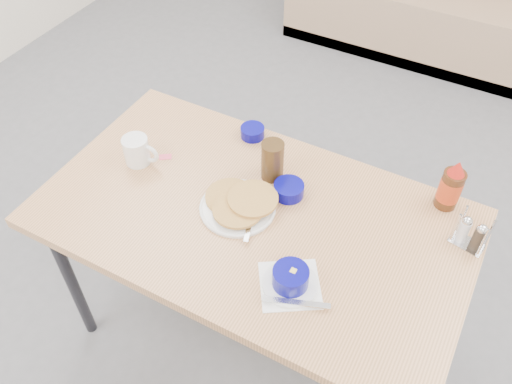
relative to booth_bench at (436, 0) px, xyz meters
The scene contains 12 objects.
ground 2.81m from the booth_bench, 90.00° to the right, with size 6.00×6.00×0.00m, color slate.
booth_bench is the anchor object (origin of this frame).
dining_table 2.56m from the booth_bench, 90.00° to the right, with size 1.40×0.80×0.76m.
pancake_plate 2.57m from the booth_bench, 91.23° to the right, with size 0.25×0.25×0.04m.
coffee_mug 2.59m from the booth_bench, 100.79° to the right, with size 0.13×0.09×0.10m.
grits_setting 2.77m from the booth_bench, 85.28° to the right, with size 0.26×0.24×0.07m.
creamer_bowl 2.24m from the booth_bench, 94.91° to the right, with size 0.09×0.09×0.04m.
butter_bowl 2.44m from the booth_bench, 88.53° to the right, with size 0.10×0.10×0.05m.
amber_tumbler 2.40m from the booth_bench, 90.68° to the right, with size 0.08×0.08×0.15m, color #3F2914.
condiment_caddy 2.46m from the booth_bench, 74.62° to the right, with size 0.11×0.08×0.13m.
syrup_bottle 2.31m from the booth_bench, 76.27° to the right, with size 0.07×0.07×0.19m.
sugar_wrapper 2.51m from the booth_bench, 99.51° to the right, with size 0.04×0.03×0.00m, color #FF5473.
Camera 1 is at (0.55, -0.76, 2.10)m, focal length 38.00 mm.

